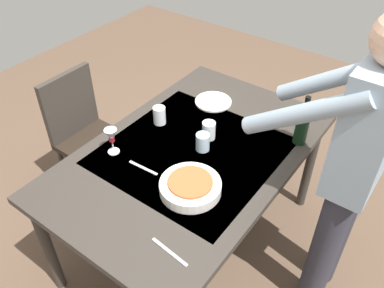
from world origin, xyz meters
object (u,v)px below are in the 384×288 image
(water_cup_near_left, at_px, (209,130))
(water_cup_near_right, at_px, (159,115))
(dining_table, at_px, (192,161))
(wine_bottle, at_px, (302,126))
(serving_bowl_pasta, at_px, (190,186))
(chair_near, at_px, (84,129))
(wine_glass_left, at_px, (111,137))
(person_server, at_px, (352,166))
(water_cup_far_left, at_px, (203,142))
(dinner_plate_near, at_px, (213,102))

(water_cup_near_left, distance_m, water_cup_near_right, 0.32)
(dining_table, relative_size, wine_bottle, 5.39)
(dining_table, bearing_deg, serving_bowl_pasta, 34.81)
(chair_near, height_order, wine_glass_left, wine_glass_left)
(dining_table, height_order, water_cup_near_right, water_cup_near_right)
(person_server, bearing_deg, serving_bowl_pasta, -55.73)
(wine_glass_left, bearing_deg, serving_bowl_pasta, 91.37)
(water_cup_near_left, height_order, water_cup_near_right, water_cup_near_right)
(water_cup_near_right, distance_m, water_cup_far_left, 0.35)
(dining_table, xyz_separation_m, water_cup_far_left, (-0.05, 0.04, 0.12))
(dining_table, bearing_deg, person_server, 102.19)
(water_cup_near_right, bearing_deg, dinner_plate_near, 159.79)
(water_cup_near_left, xyz_separation_m, dinner_plate_near, (-0.31, -0.18, -0.05))
(water_cup_near_right, bearing_deg, dining_table, 72.66)
(wine_bottle, bearing_deg, person_server, 53.68)
(dining_table, distance_m, water_cup_far_left, 0.13)
(dinner_plate_near, bearing_deg, water_cup_near_left, 29.76)
(water_cup_near_left, bearing_deg, wine_bottle, 122.10)
(dining_table, height_order, water_cup_far_left, water_cup_far_left)
(wine_bottle, xyz_separation_m, water_cup_far_left, (0.37, -0.40, -0.06))
(wine_glass_left, height_order, water_cup_near_right, wine_glass_left)
(dining_table, bearing_deg, water_cup_near_left, 177.75)
(dining_table, relative_size, water_cup_near_right, 14.93)
(wine_glass_left, distance_m, water_cup_far_left, 0.48)
(water_cup_near_left, relative_size, serving_bowl_pasta, 0.35)
(chair_near, distance_m, serving_bowl_pasta, 1.12)
(chair_near, bearing_deg, wine_glass_left, 67.49)
(person_server, distance_m, water_cup_near_right, 1.09)
(water_cup_near_left, height_order, serving_bowl_pasta, water_cup_near_left)
(serving_bowl_pasta, relative_size, dinner_plate_near, 1.30)
(wine_bottle, height_order, serving_bowl_pasta, wine_bottle)
(water_cup_near_left, xyz_separation_m, water_cup_near_right, (0.05, -0.31, 0.00))
(wine_bottle, relative_size, wine_glass_left, 1.96)
(chair_near, xyz_separation_m, serving_bowl_pasta, (0.22, 1.06, 0.28))
(water_cup_far_left, bearing_deg, chair_near, -85.46)
(serving_bowl_pasta, bearing_deg, dinner_plate_near, -154.14)
(dining_table, relative_size, serving_bowl_pasta, 5.32)
(dining_table, distance_m, chair_near, 0.91)
(wine_bottle, height_order, wine_glass_left, wine_bottle)
(dining_table, height_order, serving_bowl_pasta, serving_bowl_pasta)
(water_cup_far_left, xyz_separation_m, dinner_plate_near, (-0.41, -0.21, -0.04))
(dining_table, relative_size, person_server, 0.95)
(wine_glass_left, distance_m, serving_bowl_pasta, 0.51)
(wine_bottle, distance_m, water_cup_near_left, 0.51)
(dinner_plate_near, bearing_deg, water_cup_far_left, 26.78)
(chair_near, height_order, dinner_plate_near, chair_near)
(water_cup_far_left, relative_size, dinner_plate_near, 0.43)
(person_server, bearing_deg, water_cup_far_left, -80.84)
(wine_glass_left, bearing_deg, water_cup_far_left, 129.18)
(chair_near, bearing_deg, dinner_plate_near, 123.98)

